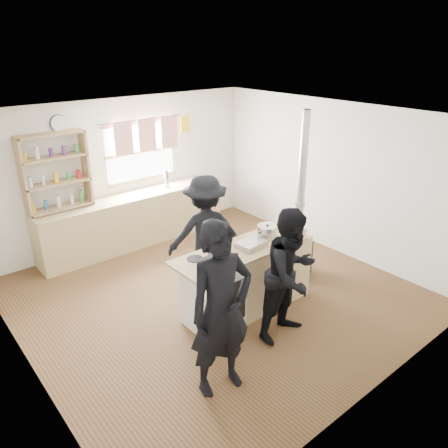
{
  "coord_description": "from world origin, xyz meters",
  "views": [
    {
      "loc": [
        -3.3,
        -4.22,
        3.38
      ],
      "look_at": [
        0.1,
        -0.1,
        1.1
      ],
      "focal_mm": 35.0,
      "sensor_mm": 36.0,
      "label": 1
    }
  ],
  "objects_px": {
    "skillet_greens": "(211,263)",
    "stockpot_stove": "(215,250)",
    "roast_tray": "(251,244)",
    "stockpot_counter": "(267,232)",
    "cooking_island": "(248,278)",
    "bread_board": "(297,229)",
    "person_near_right": "(291,275)",
    "thermos": "(167,179)",
    "person_near_left": "(221,310)",
    "flue_heater": "(298,235)",
    "person_far": "(205,232)"
  },
  "relations": [
    {
      "from": "thermos",
      "to": "person_far",
      "type": "distance_m",
      "value": 2.01
    },
    {
      "from": "flue_heater",
      "to": "stockpot_stove",
      "type": "bearing_deg",
      "value": -174.43
    },
    {
      "from": "skillet_greens",
      "to": "roast_tray",
      "type": "distance_m",
      "value": 0.7
    },
    {
      "from": "thermos",
      "to": "flue_heater",
      "type": "relative_size",
      "value": 0.12
    },
    {
      "from": "stockpot_stove",
      "to": "bread_board",
      "type": "xyz_separation_m",
      "value": [
        1.28,
        -0.19,
        -0.02
      ]
    },
    {
      "from": "skillet_greens",
      "to": "stockpot_counter",
      "type": "relative_size",
      "value": 1.53
    },
    {
      "from": "bread_board",
      "to": "stockpot_stove",
      "type": "bearing_deg",
      "value": 171.65
    },
    {
      "from": "stockpot_counter",
      "to": "person_near_right",
      "type": "relative_size",
      "value": 0.16
    },
    {
      "from": "thermos",
      "to": "stockpot_stove",
      "type": "bearing_deg",
      "value": -111.05
    },
    {
      "from": "roast_tray",
      "to": "stockpot_counter",
      "type": "relative_size",
      "value": 1.44
    },
    {
      "from": "cooking_island",
      "to": "skillet_greens",
      "type": "distance_m",
      "value": 0.85
    },
    {
      "from": "cooking_island",
      "to": "skillet_greens",
      "type": "bearing_deg",
      "value": -171.87
    },
    {
      "from": "flue_heater",
      "to": "person_near_left",
      "type": "bearing_deg",
      "value": -154.94
    },
    {
      "from": "stockpot_stove",
      "to": "skillet_greens",
      "type": "bearing_deg",
      "value": -137.72
    },
    {
      "from": "stockpot_stove",
      "to": "stockpot_counter",
      "type": "relative_size",
      "value": 0.78
    },
    {
      "from": "cooking_island",
      "to": "person_near_left",
      "type": "height_order",
      "value": "person_near_left"
    },
    {
      "from": "cooking_island",
      "to": "skillet_greens",
      "type": "xyz_separation_m",
      "value": [
        -0.69,
        -0.1,
        0.49
      ]
    },
    {
      "from": "person_far",
      "to": "roast_tray",
      "type": "bearing_deg",
      "value": 116.44
    },
    {
      "from": "skillet_greens",
      "to": "roast_tray",
      "type": "xyz_separation_m",
      "value": [
        0.69,
        0.07,
        0.01
      ]
    },
    {
      "from": "thermos",
      "to": "stockpot_stove",
      "type": "xyz_separation_m",
      "value": [
        -1.04,
        -2.69,
        -0.04
      ]
    },
    {
      "from": "cooking_island",
      "to": "stockpot_counter",
      "type": "bearing_deg",
      "value": 4.13
    },
    {
      "from": "cooking_island",
      "to": "bread_board",
      "type": "bearing_deg",
      "value": -8.0
    },
    {
      "from": "thermos",
      "to": "stockpot_counter",
      "type": "distance_m",
      "value": 2.75
    },
    {
      "from": "thermos",
      "to": "roast_tray",
      "type": "distance_m",
      "value": 2.85
    },
    {
      "from": "cooking_island",
      "to": "person_near_right",
      "type": "xyz_separation_m",
      "value": [
        0.01,
        -0.72,
        0.36
      ]
    },
    {
      "from": "roast_tray",
      "to": "bread_board",
      "type": "relative_size",
      "value": 1.18
    },
    {
      "from": "person_near_left",
      "to": "cooking_island",
      "type": "bearing_deg",
      "value": 45.21
    },
    {
      "from": "skillet_greens",
      "to": "person_far",
      "type": "distance_m",
      "value": 1.16
    },
    {
      "from": "cooking_island",
      "to": "flue_heater",
      "type": "bearing_deg",
      "value": 11.26
    },
    {
      "from": "roast_tray",
      "to": "person_near_right",
      "type": "relative_size",
      "value": 0.24
    },
    {
      "from": "person_near_right",
      "to": "cooking_island",
      "type": "bearing_deg",
      "value": 86.95
    },
    {
      "from": "thermos",
      "to": "person_near_right",
      "type": "relative_size",
      "value": 0.18
    },
    {
      "from": "skillet_greens",
      "to": "stockpot_stove",
      "type": "distance_m",
      "value": 0.27
    },
    {
      "from": "roast_tray",
      "to": "cooking_island",
      "type": "bearing_deg",
      "value": 100.02
    },
    {
      "from": "skillet_greens",
      "to": "stockpot_stove",
      "type": "bearing_deg",
      "value": 42.28
    },
    {
      "from": "person_near_left",
      "to": "flue_heater",
      "type": "bearing_deg",
      "value": 33.45
    },
    {
      "from": "person_near_right",
      "to": "stockpot_stove",
      "type": "bearing_deg",
      "value": 118.36
    },
    {
      "from": "flue_heater",
      "to": "skillet_greens",
      "type": "bearing_deg",
      "value": -169.85
    },
    {
      "from": "roast_tray",
      "to": "stockpot_stove",
      "type": "xyz_separation_m",
      "value": [
        -0.5,
        0.11,
        0.03
      ]
    },
    {
      "from": "roast_tray",
      "to": "flue_heater",
      "type": "relative_size",
      "value": 0.16
    },
    {
      "from": "skillet_greens",
      "to": "flue_heater",
      "type": "xyz_separation_m",
      "value": [
        1.93,
        0.34,
        -0.31
      ]
    },
    {
      "from": "stockpot_counter",
      "to": "bread_board",
      "type": "height_order",
      "value": "stockpot_counter"
    },
    {
      "from": "cooking_island",
      "to": "person_far",
      "type": "xyz_separation_m",
      "value": [
        -0.05,
        0.86,
        0.37
      ]
    },
    {
      "from": "stockpot_stove",
      "to": "person_far",
      "type": "bearing_deg",
      "value": 60.16
    },
    {
      "from": "person_near_right",
      "to": "thermos",
      "type": "bearing_deg",
      "value": 77.21
    },
    {
      "from": "stockpot_stove",
      "to": "person_near_right",
      "type": "bearing_deg",
      "value": -57.44
    },
    {
      "from": "stockpot_counter",
      "to": "skillet_greens",
      "type": "bearing_deg",
      "value": -173.22
    },
    {
      "from": "bread_board",
      "to": "person_near_left",
      "type": "bearing_deg",
      "value": -158.5
    },
    {
      "from": "bread_board",
      "to": "person_near_left",
      "type": "distance_m",
      "value": 2.12
    },
    {
      "from": "cooking_island",
      "to": "person_near_right",
      "type": "bearing_deg",
      "value": -88.84
    }
  ]
}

